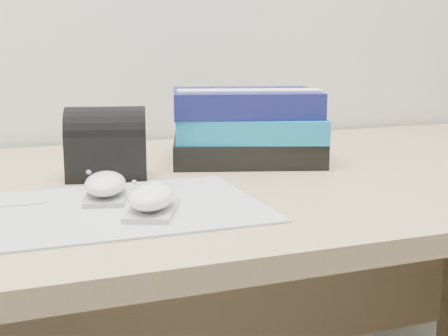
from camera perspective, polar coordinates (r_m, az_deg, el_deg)
name	(u,v)px	position (r m, az deg, el deg)	size (l,w,h in m)	color
desk	(228,290)	(1.18, 0.36, -11.07)	(1.60, 0.80, 0.73)	tan
mousepad	(125,207)	(0.83, -9.08, -3.58)	(0.35, 0.28, 0.00)	gray
mouse_rear	(105,186)	(0.87, -10.79, -1.62)	(0.08, 0.11, 0.04)	#9C9B9E
mouse_front	(152,198)	(0.79, -6.62, -2.76)	(0.10, 0.12, 0.04)	#B0B0B3
book_stack	(247,126)	(1.15, 2.10, 3.87)	(0.32, 0.29, 0.13)	black
pouch	(107,144)	(1.02, -10.69, 2.20)	(0.14, 0.11, 0.12)	black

